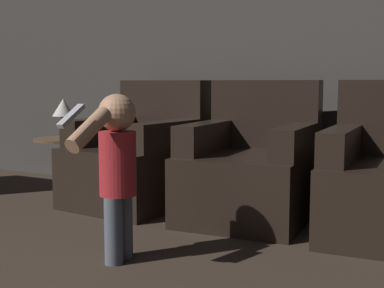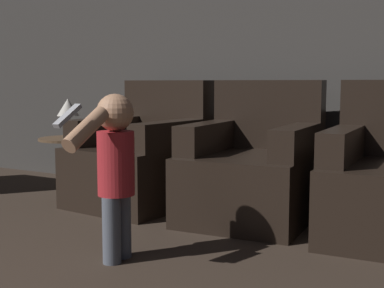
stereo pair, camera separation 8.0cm
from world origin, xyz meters
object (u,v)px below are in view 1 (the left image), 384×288
(armchair_left, at_px, (139,161))
(armchair_middle, at_px, (251,171))
(lamp, at_px, (63,108))
(person_toddler, at_px, (117,164))

(armchair_left, xyz_separation_m, armchair_middle, (0.92, 0.00, 0.00))
(lamp, bearing_deg, armchair_left, 4.41)
(armchair_middle, height_order, lamp, armchair_middle)
(armchair_left, height_order, person_toddler, armchair_left)
(armchair_middle, relative_size, lamp, 3.03)
(armchair_middle, xyz_separation_m, person_toddler, (-0.26, -1.16, 0.18))
(armchair_left, bearing_deg, lamp, -170.48)
(person_toddler, height_order, lamp, person_toddler)
(armchair_middle, bearing_deg, lamp, 177.55)
(armchair_left, height_order, armchair_middle, same)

